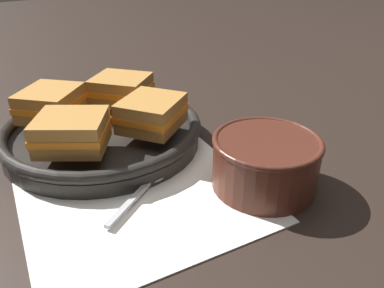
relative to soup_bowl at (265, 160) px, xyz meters
name	(u,v)px	position (x,y,z in m)	size (l,w,h in m)	color
ground_plane	(196,170)	(-0.05, 0.09, -0.04)	(4.00, 4.00, 0.00)	black
napkin	(145,200)	(-0.15, 0.07, -0.04)	(0.33, 0.29, 0.00)	white
soup_bowl	(265,160)	(0.00, 0.00, 0.00)	(0.14, 0.14, 0.07)	#4C2319
spoon	(150,181)	(-0.12, 0.09, -0.03)	(0.13, 0.09, 0.01)	#B7B7BC
skillet	(103,133)	(-0.12, 0.24, -0.02)	(0.32, 0.32, 0.04)	black
sandwich_near_left	(121,89)	(-0.06, 0.30, 0.02)	(0.12, 0.13, 0.05)	#B27A38
sandwich_near_right	(51,103)	(-0.18, 0.31, 0.02)	(0.13, 0.13, 0.05)	#B27A38
sandwich_far_left	(72,132)	(-0.19, 0.19, 0.02)	(0.13, 0.12, 0.05)	#B27A38
sandwich_far_right	(152,113)	(-0.07, 0.18, 0.02)	(0.13, 0.12, 0.05)	#B27A38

